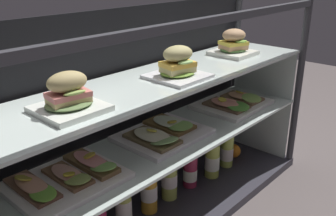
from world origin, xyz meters
The scene contains 19 objects.
case_base_deck centered at (0.00, 0.00, 0.02)m, with size 1.54×0.40×0.04m, color #302E37.
case_frame centered at (0.00, 0.12, 0.47)m, with size 1.54×0.40×0.85m.
riser_lower_tier centered at (0.00, 0.00, 0.20)m, with size 1.47×0.33×0.32m.
shelf_lower_glass centered at (0.00, 0.00, 0.36)m, with size 1.49×0.35×0.01m, color silver.
riser_upper_tier centered at (0.00, 0.00, 0.49)m, with size 1.47×0.33×0.24m.
shelf_upper_glass centered at (0.00, 0.00, 0.61)m, with size 1.49×0.35×0.01m, color silver.
plated_roll_sandwich_mid_right centered at (-0.44, -0.03, 0.66)m, with size 0.18×0.18×0.12m.
plated_roll_sandwich_near_left_corner centered at (0.01, -0.04, 0.66)m, with size 0.19×0.19×0.12m.
plated_roll_sandwich_far_left centered at (0.45, 0.02, 0.66)m, with size 0.18×0.18×0.12m.
open_sandwich_tray_near_left_corner centered at (-0.45, 0.01, 0.39)m, with size 0.34×0.27×0.06m.
open_sandwich_tray_right_of_center centered at (-0.01, 0.02, 0.39)m, with size 0.34×0.27×0.06m.
open_sandwich_tray_far_right centered at (0.47, 0.00, 0.39)m, with size 0.34×0.27×0.06m.
juice_bottle_front_left_end centered at (-0.21, 0.04, 0.14)m, with size 0.06×0.06×0.24m.
juice_bottle_front_right_end centered at (-0.07, 0.05, 0.14)m, with size 0.07×0.07×0.25m.
juice_bottle_front_fourth centered at (0.06, 0.05, 0.14)m, with size 0.07×0.07×0.24m.
juice_bottle_tucked_behind centered at (0.20, 0.04, 0.12)m, with size 0.07×0.07×0.21m.
juice_bottle_back_center centered at (0.33, 0.02, 0.13)m, with size 0.07×0.07×0.22m.
juice_bottle_front_second centered at (0.47, 0.02, 0.13)m, with size 0.06×0.06×0.23m.
orange_fruit_beside_bottles centered at (0.57, 0.04, 0.08)m, with size 0.07×0.07×0.07m, color orange.
Camera 1 is at (-0.99, -0.90, 1.01)m, focal length 40.46 mm.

